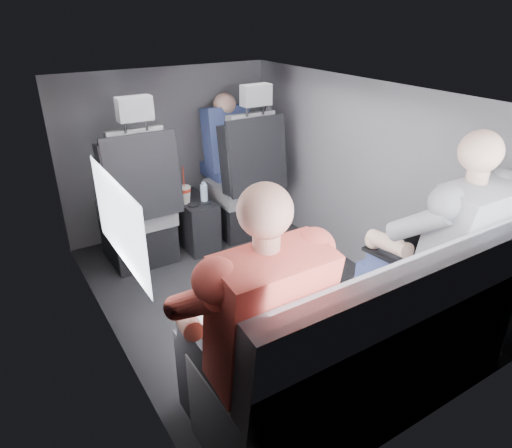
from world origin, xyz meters
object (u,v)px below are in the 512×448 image
passenger_rear_left (250,326)px  passenger_rear_right (440,250)px  water_bottle (204,193)px  laptop_white (231,312)px  center_console (194,222)px  soda_cup (185,194)px  front_seat_left (139,213)px  laptop_black (408,244)px  rear_bench (370,352)px  passenger_front_right (226,142)px  front_seat_right (244,189)px

passenger_rear_left → passenger_rear_right: (1.13, -0.00, 0.01)m
water_bottle → laptop_white: (-0.66, -1.61, 0.16)m
center_console → passenger_rear_right: bearing=-73.9°
center_console → soda_cup: size_ratio=1.64×
water_bottle → passenger_rear_right: bearing=-74.7°
soda_cup → passenger_rear_left: bearing=-106.0°
front_seat_left → laptop_black: front_seat_left is taller
front_seat_left → water_bottle: 0.51m
laptop_white → water_bottle: bearing=67.6°
water_bottle → passenger_rear_left: (-0.65, -1.75, 0.17)m
front_seat_left → passenger_rear_left: bearing=-94.8°
water_bottle → passenger_rear_left: size_ratio=0.13×
rear_bench → water_bottle: rear_bench is taller
laptop_white → soda_cup: bearing=72.4°
soda_cup → passenger_front_right: bearing=26.9°
passenger_rear_right → soda_cup: bearing=108.8°
rear_bench → soda_cup: 1.91m
water_bottle → passenger_front_right: size_ratio=0.23×
front_seat_right → rear_bench: bearing=-103.3°
passenger_rear_left → soda_cup: bearing=74.0°
center_console → laptop_black: laptop_black is taller
front_seat_left → passenger_front_right: 0.98m
water_bottle → laptop_white: bearing=-112.4°
water_bottle → laptop_white: laptop_white is taller
front_seat_left → front_seat_right: bearing=0.0°
front_seat_right → laptop_black: 1.67m
water_bottle → laptop_white: 1.75m
passenger_rear_left → passenger_rear_right: bearing=-0.0°
soda_cup → passenger_rear_left: passenger_rear_left is taller
center_console → passenger_rear_left: passenger_rear_left is taller
soda_cup → passenger_front_right: size_ratio=0.41×
passenger_rear_left → front_seat_right: bearing=59.8°
front_seat_right → laptop_white: bearing=-122.4°
passenger_front_right → water_bottle: bearing=-139.8°
laptop_white → laptop_black: 1.09m
front_seat_left → laptop_black: bearing=-60.8°
front_seat_right → passenger_rear_right: size_ratio=0.98×
front_seat_left → water_bottle: size_ratio=7.87×
water_bottle → center_console: bearing=119.1°
front_seat_left → water_bottle: front_seat_left is taller
laptop_black → passenger_rear_right: size_ratio=0.29×
passenger_rear_right → passenger_front_right: size_ratio=1.82×
water_bottle → passenger_rear_right: passenger_rear_right is taller
soda_cup → passenger_front_right: passenger_front_right is taller
center_console → soda_cup: bearing=-153.5°
laptop_white → passenger_rear_right: (1.14, -0.14, 0.02)m
center_console → passenger_rear_left: bearing=-108.0°
laptop_black → center_console: bearing=105.7°
rear_bench → passenger_rear_right: 0.64m
front_seat_right → water_bottle: (-0.40, -0.06, 0.07)m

